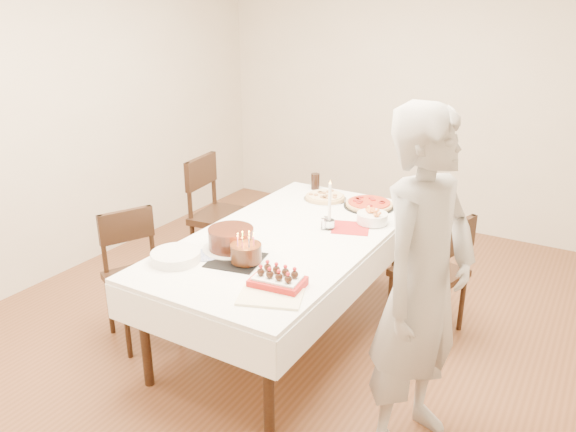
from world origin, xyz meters
The scene contains 22 objects.
floor centered at (0.00, 0.00, 0.00)m, with size 5.00×5.00×0.00m, color brown.
wall_back centered at (0.00, 2.50, 1.35)m, with size 4.50×0.04×2.70m, color beige.
wall_left centered at (-2.25, 0.00, 1.35)m, with size 0.04×5.00×2.70m, color beige.
dining_table centered at (-0.05, -0.09, 0.38)m, with size 1.14×2.14×0.75m, color white.
chair_right_savory centered at (0.77, 0.45, 0.45)m, with size 0.46×0.46×0.90m, color black, non-canonical shape.
chair_left_savory centered at (-1.01, 0.47, 0.51)m, with size 0.52×0.52×1.02m, color black, non-canonical shape.
chair_left_dessert centered at (-0.89, -0.65, 0.45)m, with size 0.46×0.46×0.90m, color black, non-canonical shape.
person centered at (1.03, -0.63, 0.91)m, with size 0.66×0.43×1.81m, color #AFA9A5.
pizza_white centered at (-0.18, 0.69, 0.77)m, with size 0.34×0.34×0.04m, color beige.
pizza_pepperoni centered at (0.19, 0.71, 0.77)m, with size 0.39×0.39×0.04m, color red.
red_placemat centered at (0.25, 0.25, 0.75)m, with size 0.25×0.25×0.01m, color #B21E1E.
pasta_bowl centered at (0.34, 0.41, 0.79)m, with size 0.22×0.22×0.07m, color white.
taper_candle centered at (0.12, 0.16, 0.93)m, with size 0.08×0.08×0.35m, color white.
shaker_pair centered at (0.10, 0.13, 0.79)m, with size 0.07×0.07×0.08m, color white, non-canonical shape.
cola_glass centered at (-0.37, 0.89, 0.82)m, with size 0.07×0.07×0.13m, color black.
layer_cake centered at (-0.25, -0.46, 0.82)m, with size 0.37×0.37×0.14m, color #35160D.
cake_board centered at (-0.13, -0.58, 0.75)m, with size 0.31×0.31×0.01m, color black.
birthday_cake centered at (-0.06, -0.57, 0.85)m, with size 0.19×0.19×0.17m, color #3E2110.
strawberry_box centered at (0.26, -0.74, 0.79)m, with size 0.29×0.19×0.07m, color #9D1411, non-canonical shape.
box_lid centered at (0.30, -0.87, 0.75)m, with size 0.34×0.22×0.03m, color beige.
plate_stack centered at (-0.44, -0.77, 0.78)m, with size 0.30×0.30×0.06m, color white.
china_plate centered at (-0.33, -0.62, 0.75)m, with size 0.19×0.19×0.01m, color white.
Camera 1 is at (1.72, -3.07, 2.21)m, focal length 35.00 mm.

